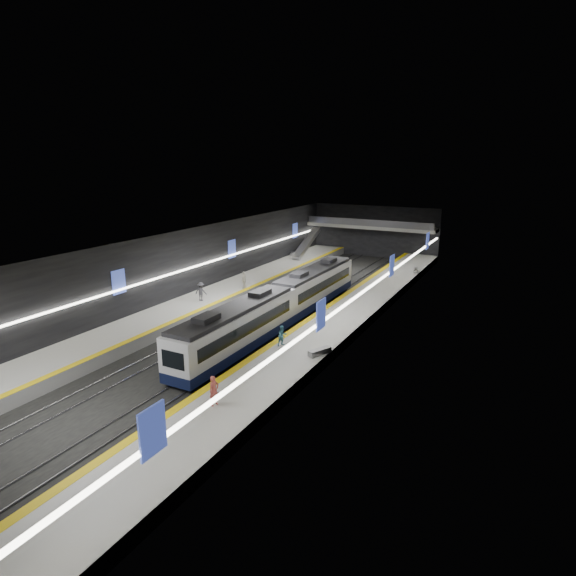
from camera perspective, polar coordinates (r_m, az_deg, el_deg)
The scene contains 25 objects.
ground at distance 46.88m, azimuth -3.32°, elevation -3.84°, with size 70.00×70.00×0.00m, color black.
ceiling at distance 44.90m, azimuth -3.48°, elevation 5.85°, with size 20.00×70.00×0.04m, color beige.
wall_left at distance 51.48m, azimuth -12.99°, elevation 2.17°, with size 0.04×70.00×8.00m, color black.
wall_right at distance 41.61m, azimuth 8.49°, elevation -0.71°, with size 0.04×70.00×8.00m, color black.
wall_back at distance 77.24m, azimuth 10.19°, elevation 6.62°, with size 20.00×0.04×8.00m, color black.
platform_left at distance 50.83m, azimuth -10.60°, elevation -1.96°, with size 5.00×70.00×1.00m, color slate.
tile_surface_left at distance 50.68m, azimuth -10.63°, elevation -1.41°, with size 5.00×70.00×0.02m, color #B8B8B2.
tactile_strip_left at distance 49.39m, azimuth -8.62°, elevation -1.75°, with size 0.60×70.00×0.02m, color yellow.
platform_right at distance 43.52m, azimuth 5.20°, elevation -4.72°, with size 5.00×70.00×1.00m, color slate.
tile_surface_right at distance 43.35m, azimuth 5.21°, elevation -4.09°, with size 5.00×70.00×0.02m, color #B8B8B2.
tactile_strip_right at distance 44.18m, azimuth 2.58°, elevation -3.65°, with size 0.60×70.00×0.02m, color yellow.
rails at distance 46.86m, azimuth -3.32°, elevation -3.77°, with size 6.52×70.00×0.12m.
train at distance 44.73m, azimuth -0.84°, elevation -1.81°, with size 2.69×30.05×3.60m.
ad_posters at distance 46.44m, azimuth -2.77°, elevation 1.77°, with size 19.94×53.50×2.20m.
cove_light_left at distance 51.40m, azimuth -12.80°, elevation 1.93°, with size 0.25×68.60×0.12m, color white.
cove_light_right at distance 41.73m, azimuth 8.22°, elevation -0.94°, with size 0.25×68.60×0.12m, color white.
mezzanine_bridge at distance 75.14m, azimuth 9.74°, elevation 7.20°, with size 20.00×3.00×1.50m.
escalator at distance 71.85m, azimuth 2.21°, elevation 5.32°, with size 1.20×8.00×0.60m, color #99999E.
bench_left_far at distance 72.40m, azimuth 0.51°, elevation 4.04°, with size 0.47×1.68×0.41m, color #99999E.
bench_right_near at distance 36.42m, azimuth 3.78°, elevation -7.55°, with size 0.54×1.93×0.47m, color #99999E.
bench_right_far at distance 64.15m, azimuth 14.93°, elevation 2.08°, with size 0.54×1.95×0.48m, color #99999E.
passenger_right_a at distance 29.52m, azimuth -8.76°, elevation -11.97°, with size 0.68×0.44×1.85m, color #C7534A.
passenger_right_b at distance 37.76m, azimuth -0.68°, elevation -5.70°, with size 0.80×0.63×1.65m, color teal.
passenger_left_a at distance 54.17m, azimuth -5.23°, elevation 0.94°, with size 1.14×0.48×1.95m, color beige.
passenger_left_b at distance 50.10m, azimuth -10.28°, elevation -0.43°, with size 1.26×0.73×1.95m, color #3E3D45.
Camera 1 is at (22.97, -37.86, 15.37)m, focal length 30.00 mm.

